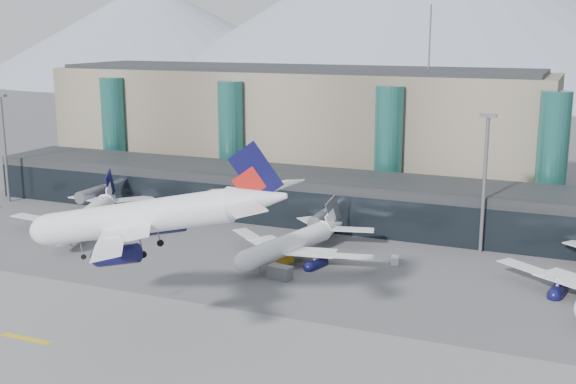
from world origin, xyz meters
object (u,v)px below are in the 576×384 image
Objects in this scene: veh_g at (395,260)px; lightmast_mid at (485,176)px; jet_parked_left at (92,209)px; hero_jet at (162,207)px; veh_a at (92,235)px; veh_b at (205,220)px; lightmast_left at (4,142)px; veh_c at (280,272)px; jet_parked_mid at (298,235)px; veh_h at (283,257)px.

lightmast_mid is at bearing 124.73° from veh_g.
jet_parked_left reaches higher than veh_g.
veh_a is (-38.30, 33.59, -16.92)m from hero_jet.
veh_b is 45.58m from veh_g.
lightmast_mid is at bearing 1.56° from lightmast_left.
lightmast_mid reaches higher than veh_c.
lightmast_mid is 7.92× the size of veh_a.
veh_c is (43.13, -6.63, 0.19)m from veh_a.
veh_b is at bearing -177.89° from lightmast_mid.
veh_a is 1.48× the size of veh_g.
lightmast_left is 44.81m from veh_a.
jet_parked_left is 49.12m from veh_c.
lightmast_mid is 11.56× the size of veh_b.
jet_parked_mid is at bearing 106.50° from veh_c.
veh_a reaches higher than veh_g.
veh_a is at bearing 139.70° from veh_h.
lightmast_mid reaches higher than jet_parked_mid.
lightmast_left reaches higher than jet_parked_mid.
veh_c is (28.82, -25.87, 0.46)m from veh_b.
hero_jet is at bearing -91.70° from veh_c.
veh_c is at bearing -123.83° from jet_parked_left.
jet_parked_left is at bearing -20.20° from lightmast_left.
veh_c is 21.60m from veh_g.
veh_g is (-12.82, -12.90, -13.78)m from lightmast_mid.
hero_jet reaches higher than veh_c.
lightmast_left is at bearing 136.03° from veh_a.
lightmast_mid reaches higher than jet_parked_left.
hero_jet is at bearing -36.22° from veh_g.
veh_g is (17.19, 2.81, -3.34)m from jet_parked_mid.
jet_parked_left is 63.05m from veh_g.
veh_a is (38.59, -18.35, -13.51)m from lightmast_left.
veh_c reaches higher than veh_a.
jet_parked_mid is (79.98, -12.71, -10.44)m from lightmast_left.
lightmast_mid is at bearing 53.15° from veh_c.
veh_h is at bearing -79.15° from veh_g.
lightmast_mid is 39.48m from veh_h.
veh_a reaches higher than veh_b.
veh_b is at bearing 34.84° from veh_a.
lightmast_left is at bearing -178.44° from lightmast_mid.
veh_h is at bearing -16.72° from veh_a.
veh_g is at bearing -102.64° from veh_b.
jet_parked_mid is (3.10, 39.22, -13.86)m from hero_jet.
jet_parked_mid reaches higher than veh_c.
hero_jet is at bearing -154.52° from veh_b.
veh_h is (1.89, 34.86, -16.84)m from hero_jet.
veh_b reaches higher than veh_g.
lightmast_mid is at bearing 50.60° from hero_jet.
jet_parked_left is 45.69m from jet_parked_mid.
veh_h is at bearing -12.23° from lightmast_left.
jet_parked_mid is 10.12× the size of veh_a.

